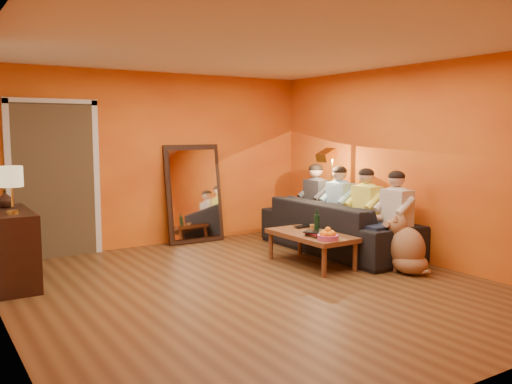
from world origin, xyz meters
TOP-DOWN VIEW (x-y plane):
  - room_shell at (0.00, 0.37)m, footprint 5.00×5.50m
  - doorway_recess at (-1.50, 2.83)m, footprint 1.06×0.30m
  - door_jamb_left at (-2.07, 2.71)m, footprint 0.08×0.06m
  - door_jamb_right at (-0.93, 2.71)m, footprint 0.08×0.06m
  - door_header at (-1.50, 2.71)m, footprint 1.22×0.06m
  - mirror_frame at (0.55, 2.63)m, footprint 0.92×0.27m
  - mirror_glass at (0.55, 2.59)m, footprint 0.78×0.21m
  - sideboard at (-2.24, 1.55)m, footprint 0.44×1.18m
  - table_lamp at (-2.24, 1.25)m, footprint 0.24×0.24m
  - sofa at (2.00, 0.92)m, footprint 2.52×0.98m
  - coffee_table at (1.17, 0.47)m, footprint 0.64×1.23m
  - floor_lamp at (2.10, 1.16)m, footprint 0.35×0.31m
  - dog at (1.93, -0.46)m, footprint 0.59×0.71m
  - person_far_left at (2.13, -0.08)m, footprint 0.70×0.44m
  - person_mid_left at (2.13, 0.47)m, footprint 0.70×0.44m
  - person_mid_right at (2.13, 1.02)m, footprint 0.70×0.44m
  - person_far_right at (2.13, 1.57)m, footprint 0.70×0.44m
  - fruit_bowl at (1.07, 0.02)m, footprint 0.26×0.26m
  - wine_bottle at (1.22, 0.42)m, footprint 0.07×0.07m
  - tumbler at (1.29, 0.59)m, footprint 0.11×0.11m
  - laptop at (1.35, 0.82)m, footprint 0.33×0.23m
  - book_lower at (0.99, 0.27)m, footprint 0.22×0.28m
  - book_mid at (1.00, 0.28)m, footprint 0.17×0.22m
  - book_upper at (0.99, 0.26)m, footprint 0.24×0.26m
  - vase at (-2.24, 1.80)m, footprint 0.19×0.19m
  - flowers at (-2.24, 1.80)m, footprint 0.17×0.17m

SIDE VIEW (x-z plane):
  - coffee_table at x=1.17m, z-range 0.00..0.42m
  - dog at x=1.93m, z-range 0.00..0.72m
  - sofa at x=2.00m, z-range 0.00..0.74m
  - sideboard at x=-2.24m, z-range 0.00..0.85m
  - laptop at x=1.35m, z-range 0.42..0.44m
  - book_lower at x=0.99m, z-range 0.42..0.44m
  - book_mid at x=1.00m, z-range 0.44..0.46m
  - tumbler at x=1.29m, z-range 0.42..0.50m
  - book_upper at x=0.99m, z-range 0.46..0.48m
  - fruit_bowl at x=1.07m, z-range 0.42..0.58m
  - wine_bottle at x=1.22m, z-range 0.42..0.73m
  - person_far_left at x=2.13m, z-range 0.00..1.22m
  - person_mid_left at x=2.13m, z-range 0.00..1.22m
  - person_mid_right at x=2.13m, z-range 0.00..1.22m
  - person_far_right at x=2.13m, z-range 0.00..1.22m
  - floor_lamp at x=2.10m, z-range 0.00..1.44m
  - mirror_frame at x=0.55m, z-range 0.00..1.52m
  - mirror_glass at x=0.55m, z-range 0.09..1.43m
  - vase at x=-2.24m, z-range 0.85..1.05m
  - doorway_recess at x=-1.50m, z-range 0.00..2.10m
  - door_jamb_left at x=-2.07m, z-range -0.05..2.15m
  - door_jamb_right at x=-0.93m, z-range -0.05..2.15m
  - table_lamp at x=-2.24m, z-range 0.85..1.36m
  - flowers at x=-2.24m, z-range 0.97..1.36m
  - room_shell at x=0.00m, z-range 0.00..2.60m
  - door_header at x=-1.50m, z-range 2.08..2.16m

